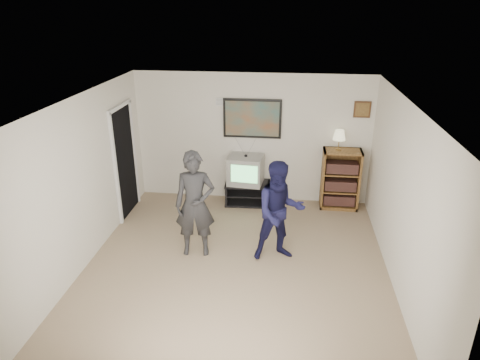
% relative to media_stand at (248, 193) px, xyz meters
% --- Properties ---
extents(room_shell, '(4.51, 5.00, 2.51)m').
position_rel_media_stand_xyz_m(room_shell, '(0.05, -1.88, 1.03)').
color(room_shell, '#90785B').
rests_on(room_shell, ground).
extents(media_stand, '(0.89, 0.52, 0.43)m').
position_rel_media_stand_xyz_m(media_stand, '(0.00, 0.00, 0.00)').
color(media_stand, black).
rests_on(media_stand, room_shell).
extents(crt_television, '(0.69, 0.60, 0.54)m').
position_rel_media_stand_xyz_m(crt_television, '(-0.04, 0.00, 0.49)').
color(crt_television, '#989893').
rests_on(crt_television, media_stand).
extents(bookshelf, '(0.70, 0.40, 1.16)m').
position_rel_media_stand_xyz_m(bookshelf, '(1.76, 0.05, 0.36)').
color(bookshelf, '#533519').
rests_on(bookshelf, room_shell).
extents(table_lamp, '(0.24, 0.24, 0.37)m').
position_rel_media_stand_xyz_m(table_lamp, '(1.67, 0.08, 1.13)').
color(table_lamp, beige).
rests_on(table_lamp, bookshelf).
extents(person_tall, '(0.66, 0.48, 1.68)m').
position_rel_media_stand_xyz_m(person_tall, '(-0.62, -1.87, 0.62)').
color(person_tall, '#272729').
rests_on(person_tall, room_shell).
extents(person_short, '(0.90, 0.79, 1.58)m').
position_rel_media_stand_xyz_m(person_short, '(0.67, -1.86, 0.57)').
color(person_short, '#141437').
rests_on(person_short, room_shell).
extents(controller_left, '(0.04, 0.13, 0.04)m').
position_rel_media_stand_xyz_m(controller_left, '(-0.60, -1.66, 1.03)').
color(controller_left, white).
rests_on(controller_left, person_tall).
extents(controller_right, '(0.03, 0.11, 0.03)m').
position_rel_media_stand_xyz_m(controller_right, '(0.68, -1.63, 0.90)').
color(controller_right, white).
rests_on(controller_right, person_short).
extents(poster, '(1.10, 0.03, 0.75)m').
position_rel_media_stand_xyz_m(poster, '(0.05, 0.25, 1.43)').
color(poster, black).
rests_on(poster, room_shell).
extents(air_vent, '(0.28, 0.02, 0.14)m').
position_rel_media_stand_xyz_m(air_vent, '(-0.50, 0.25, 1.73)').
color(air_vent, white).
rests_on(air_vent, room_shell).
extents(small_picture, '(0.30, 0.03, 0.30)m').
position_rel_media_stand_xyz_m(small_picture, '(2.05, 0.25, 1.66)').
color(small_picture, '#3E2C13').
rests_on(small_picture, room_shell).
extents(doorway, '(0.03, 0.85, 2.00)m').
position_rel_media_stand_xyz_m(doorway, '(-2.18, -0.63, 0.78)').
color(doorway, black).
rests_on(doorway, room_shell).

